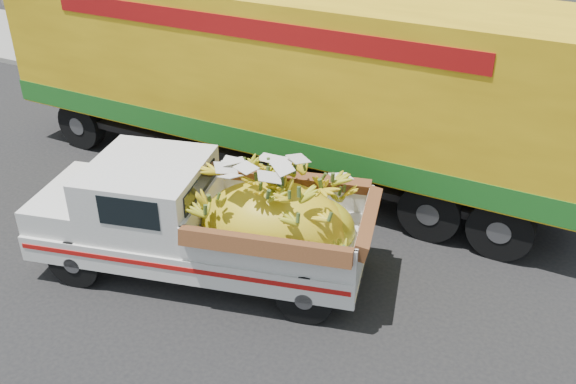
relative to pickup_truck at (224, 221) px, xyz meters
The scene contains 5 objects.
ground 1.38m from the pickup_truck, 135.56° to the left, with size 100.00×100.00×0.00m, color black.
curb 6.09m from the pickup_truck, 96.59° to the left, with size 60.00×0.25×0.15m, color gray.
sidewalk 8.16m from the pickup_truck, 94.89° to the left, with size 60.00×4.00×0.14m, color gray.
pickup_truck is the anchor object (origin of this frame).
semi_trailer 3.80m from the pickup_truck, 103.88° to the left, with size 12.00×2.55×3.80m.
Camera 1 is at (5.47, -7.70, 6.37)m, focal length 40.00 mm.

